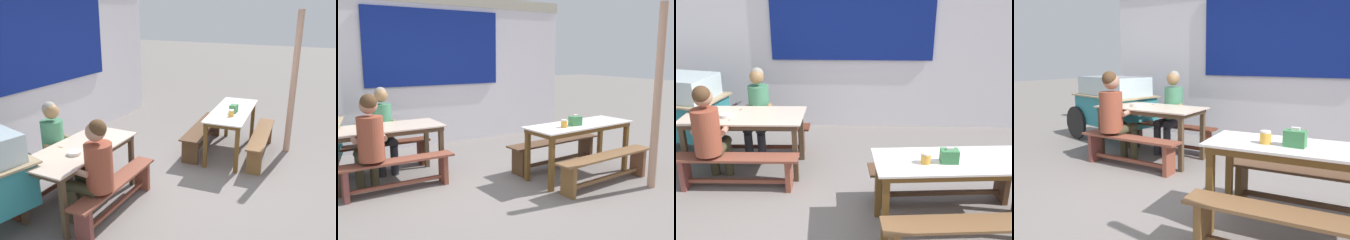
# 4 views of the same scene
# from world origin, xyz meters

# --- Properties ---
(ground_plane) EXTENTS (40.00, 40.00, 0.00)m
(ground_plane) POSITION_xyz_m (0.00, 0.00, 0.00)
(ground_plane) COLOR slate
(backdrop_wall) EXTENTS (6.21, 0.23, 2.84)m
(backdrop_wall) POSITION_xyz_m (0.01, 2.68, 1.50)
(backdrop_wall) COLOR white
(backdrop_wall) RESTS_ON ground_plane
(dining_table_far) EXTENTS (1.53, 0.76, 0.76)m
(dining_table_far) POSITION_xyz_m (-1.11, 0.96, 0.68)
(dining_table_far) COLOR beige
(dining_table_far) RESTS_ON ground_plane
(dining_table_near) EXTENTS (1.70, 0.74, 0.76)m
(dining_table_near) POSITION_xyz_m (1.31, -0.23, 0.68)
(dining_table_near) COLOR silver
(dining_table_near) RESTS_ON ground_plane
(bench_far_back) EXTENTS (1.54, 0.30, 0.42)m
(bench_far_back) POSITION_xyz_m (-1.12, 1.46, 0.28)
(bench_far_back) COLOR #5F2C1C
(bench_far_back) RESTS_ON ground_plane
(bench_far_front) EXTENTS (1.49, 0.28, 0.42)m
(bench_far_front) POSITION_xyz_m (-1.10, 0.46, 0.28)
(bench_far_front) COLOR brown
(bench_far_front) RESTS_ON ground_plane
(bench_near_back) EXTENTS (1.66, 0.45, 0.42)m
(bench_near_back) POSITION_xyz_m (1.27, 0.27, 0.28)
(bench_near_back) COLOR brown
(bench_near_back) RESTS_ON ground_plane
(bench_near_front) EXTENTS (1.65, 0.39, 0.42)m
(bench_near_front) POSITION_xyz_m (1.35, -0.73, 0.28)
(bench_near_front) COLOR brown
(bench_near_front) RESTS_ON ground_plane
(person_center_facing) EXTENTS (0.40, 0.51, 1.26)m
(person_center_facing) POSITION_xyz_m (-1.05, 1.39, 0.70)
(person_center_facing) COLOR #28282F
(person_center_facing) RESTS_ON ground_plane
(person_left_back_turned) EXTENTS (0.43, 0.56, 1.27)m
(person_left_back_turned) POSITION_xyz_m (-1.40, 0.52, 0.72)
(person_left_back_turned) COLOR #413D28
(person_left_back_turned) RESTS_ON ground_plane
(tissue_box) EXTENTS (0.16, 0.11, 0.15)m
(tissue_box) POSITION_xyz_m (1.17, -0.29, 0.83)
(tissue_box) COLOR #3A7E49
(tissue_box) RESTS_ON dining_table_near
(condiment_jar) EXTENTS (0.09, 0.09, 0.10)m
(condiment_jar) POSITION_xyz_m (0.95, -0.32, 0.81)
(condiment_jar) COLOR gold
(condiment_jar) RESTS_ON dining_table_near
(soup_bowl) EXTENTS (0.17, 0.17, 0.04)m
(soup_bowl) POSITION_xyz_m (-1.31, 0.87, 0.78)
(soup_bowl) COLOR silver
(soup_bowl) RESTS_ON dining_table_far
(wooden_support_post) EXTENTS (0.10, 0.10, 2.36)m
(wooden_support_post) POSITION_xyz_m (1.82, -1.09, 1.18)
(wooden_support_post) COLOR tan
(wooden_support_post) RESTS_ON ground_plane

